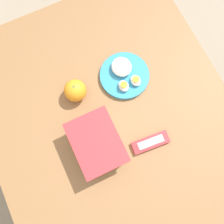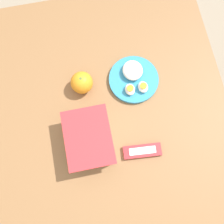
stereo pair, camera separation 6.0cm
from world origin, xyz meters
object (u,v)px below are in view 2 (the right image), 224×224
object	(u,v)px
candy_bar	(142,151)
rice_plate	(134,78)
orange_fruit	(82,83)
food_container	(89,140)

from	to	relation	value
candy_bar	rice_plate	bearing A→B (deg)	-5.84
orange_fruit	rice_plate	xyz separation A→B (m)	(-0.01, -0.21, -0.03)
orange_fruit	candy_bar	xyz separation A→B (m)	(-0.30, -0.18, -0.03)
rice_plate	orange_fruit	bearing A→B (deg)	86.72
orange_fruit	candy_bar	distance (m)	0.35
food_container	rice_plate	distance (m)	0.30
rice_plate	candy_bar	size ratio (longest dim) A/B	1.37
rice_plate	candy_bar	bearing A→B (deg)	174.16
rice_plate	candy_bar	distance (m)	0.29
food_container	orange_fruit	distance (m)	0.23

